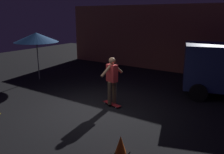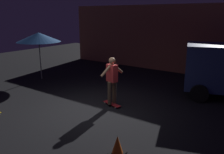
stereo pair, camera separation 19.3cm
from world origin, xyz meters
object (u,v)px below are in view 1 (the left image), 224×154
at_px(skater, 112,77).
at_px(patio_umbrella, 36,37).
at_px(skateboard_ridden, 112,104).
at_px(traffic_cone, 121,146).

bearing_deg(skater, patio_umbrella, 169.84).
distance_m(skateboard_ridden, traffic_cone, 3.02).
height_order(skateboard_ridden, skater, skater).
xyz_separation_m(skater, traffic_cone, (1.85, -2.38, -0.83)).
height_order(patio_umbrella, skateboard_ridden, patio_umbrella).
bearing_deg(skateboard_ridden, patio_umbrella, 169.84).
height_order(skater, traffic_cone, skater).
bearing_deg(patio_umbrella, skateboard_ridden, -10.16).
bearing_deg(skateboard_ridden, skater, 180.00).
xyz_separation_m(patio_umbrella, skater, (4.99, -0.89, -1.04)).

